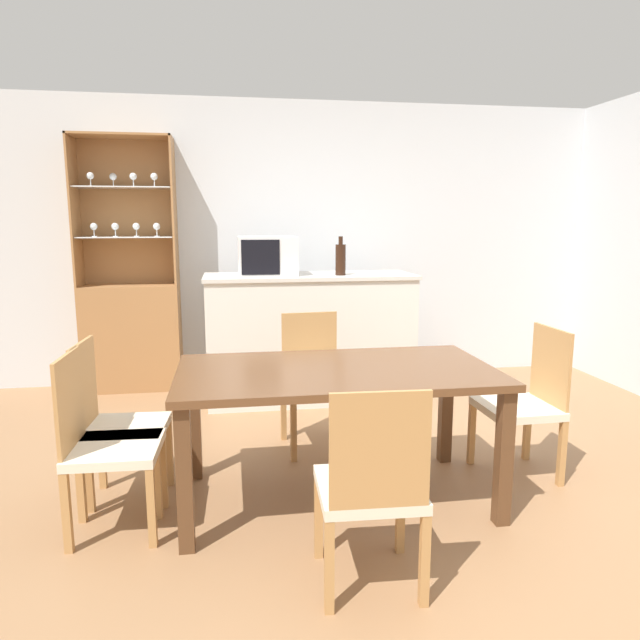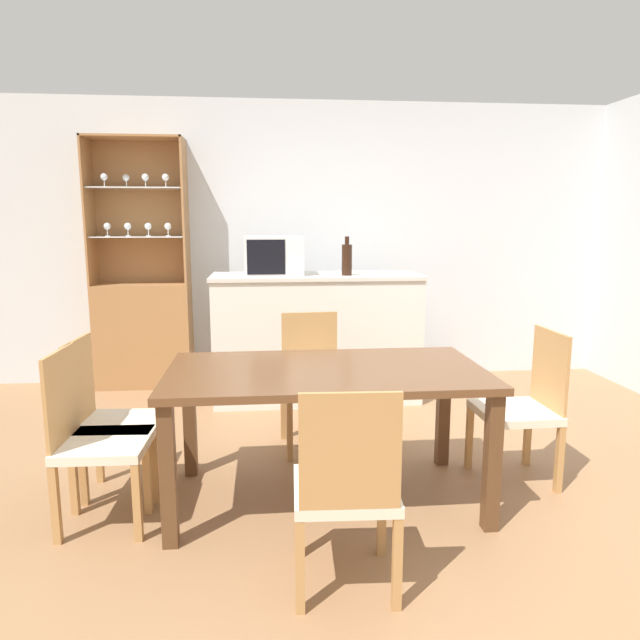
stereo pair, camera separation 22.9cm
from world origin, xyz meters
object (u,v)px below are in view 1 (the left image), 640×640
Objects in this scene: dining_chair_side_left_far at (116,425)px; microwave at (267,256)px; dining_table at (336,385)px; dining_chair_side_left_near at (105,445)px; dining_chair_head_near at (371,488)px; dining_chair_head_far at (314,382)px; wine_bottle at (341,259)px; display_cabinet at (132,318)px; dining_chair_side_right_far at (525,404)px.

dining_chair_side_left_far is 2.03m from microwave.
dining_table is 1.88m from microwave.
dining_chair_head_near is (1.14, -0.63, 0.00)m from dining_chair_side_left_near.
dining_chair_side_left_near is 0.27m from dining_chair_side_left_far.
dining_chair_side_left_far reaches higher than dining_table.
microwave is (-0.23, 1.78, 0.57)m from dining_table.
dining_chair_head_near is at bearing -84.80° from microwave.
dining_table is 1.17m from dining_chair_side_left_far.
dining_chair_side_left_near is (-1.14, -0.89, 0.00)m from dining_chair_head_far.
wine_bottle is (1.49, 1.81, 0.75)m from dining_chair_side_left_near.
wine_bottle is at bearing 78.33° from dining_table.
display_cabinet is 2.47m from dining_chair_side_left_near.
dining_chair_side_left_near is at bearing 3.49° from dining_chair_side_left_far.
dining_chair_head_far is 1.00× the size of dining_chair_side_right_far.
dining_chair_side_left_near and dining_chair_head_near have the same top height.
display_cabinet is at bearing 116.95° from dining_chair_head_near.
wine_bottle is at bearing -115.23° from dining_chair_head_far.
dining_chair_head_far and dining_chair_side_right_far have the same top height.
dining_chair_head_far is at bearing 60.06° from dining_chair_side_right_far.
dining_table is 1.17m from dining_chair_side_left_near.
dining_chair_head_far is at bearing -48.13° from display_cabinet.
dining_table is 5.29× the size of wine_bottle.
dining_chair_side_left_far is at bearing 173.24° from dining_table.
dining_chair_side_right_far is 2.83× the size of wine_bottle.
display_cabinet is 7.06× the size of wine_bottle.
dining_chair_head_far is at bearing -77.27° from microwave.
dining_chair_head_near reaches higher than dining_table.
wine_bottle is (0.58, -0.10, -0.02)m from microwave.
microwave is at bearing 154.64° from dining_chair_side_left_far.
dining_chair_side_right_far is at bearing -62.78° from wine_bottle.
dining_chair_head_far is 1.30m from dining_chair_side_left_far.
dining_table is 1.80m from wine_bottle.
dining_table is 1.87× the size of dining_chair_side_left_near.
microwave is (-0.23, 2.54, 0.77)m from dining_chair_head_near.
dining_table is 1.87× the size of dining_chair_head_far.
dining_chair_head_far and dining_chair_side_left_far have the same top height.
dining_chair_side_right_far is 2.28m from microwave.
dining_chair_side_left_near and dining_chair_side_right_far have the same top height.
display_cabinet is 2.50× the size of dining_chair_side_left_near.
dining_chair_head_far is 1.00× the size of dining_chair_side_left_near.
dining_chair_side_left_near is 2.83× the size of wine_bottle.
microwave is (-0.23, 1.02, 0.77)m from dining_chair_head_far.
dining_table is (1.40, -2.32, -0.00)m from display_cabinet.
dining_table is 1.87× the size of dining_chair_side_left_far.
microwave is (0.91, 1.91, 0.77)m from dining_chair_side_left_near.
dining_chair_head_far is at bearing 122.41° from dining_chair_side_left_far.
dining_chair_side_right_far is (1.14, -0.63, 0.00)m from dining_chair_head_far.
dining_chair_head_far is (-0.00, 0.76, -0.20)m from dining_table.
microwave is (0.91, 1.64, 0.77)m from dining_chair_side_left_far.
dining_chair_side_right_far reaches higher than dining_table.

